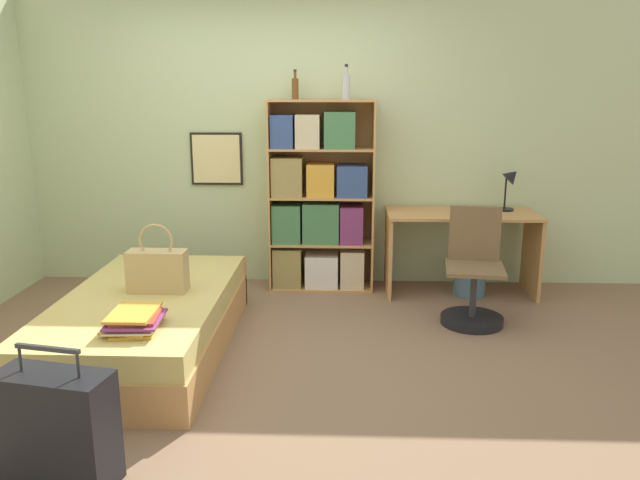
{
  "coord_description": "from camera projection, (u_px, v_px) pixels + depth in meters",
  "views": [
    {
      "loc": [
        0.66,
        -3.93,
        1.76
      ],
      "look_at": [
        0.5,
        0.2,
        0.75
      ],
      "focal_mm": 35.0,
      "sensor_mm": 36.0,
      "label": 1
    }
  ],
  "objects": [
    {
      "name": "ground_plane",
      "position": [
        246.0,
        353.0,
        4.26
      ],
      "size": [
        14.0,
        14.0,
        0.0
      ],
      "primitive_type": "plane",
      "color": "#84664C"
    },
    {
      "name": "wall_back",
      "position": [
        271.0,
        141.0,
        5.61
      ],
      "size": [
        10.0,
        0.09,
        2.6
      ],
      "color": "beige",
      "rests_on": "ground_plane"
    },
    {
      "name": "bed",
      "position": [
        147.0,
        322.0,
        4.26
      ],
      "size": [
        1.07,
        2.0,
        0.41
      ],
      "color": "tan",
      "rests_on": "ground_plane"
    },
    {
      "name": "handbag",
      "position": [
        158.0,
        270.0,
        4.21
      ],
      "size": [
        0.39,
        0.16,
        0.47
      ],
      "color": "tan",
      "rests_on": "bed"
    },
    {
      "name": "book_stack_on_bed",
      "position": [
        134.0,
        321.0,
        3.57
      ],
      "size": [
        0.33,
        0.4,
        0.1
      ],
      "color": "gold",
      "rests_on": "bed"
    },
    {
      "name": "suitcase",
      "position": [
        56.0,
        429.0,
        2.8
      ],
      "size": [
        0.56,
        0.32,
        0.67
      ],
      "color": "black",
      "rests_on": "ground_plane"
    },
    {
      "name": "bookcase",
      "position": [
        318.0,
        204.0,
        5.49
      ],
      "size": [
        0.92,
        0.35,
        1.66
      ],
      "color": "tan",
      "rests_on": "ground_plane"
    },
    {
      "name": "bottle_green",
      "position": [
        295.0,
        88.0,
        5.31
      ],
      "size": [
        0.06,
        0.06,
        0.25
      ],
      "color": "brown",
      "rests_on": "bookcase"
    },
    {
      "name": "bottle_brown",
      "position": [
        346.0,
        86.0,
        5.22
      ],
      "size": [
        0.07,
        0.07,
        0.29
      ],
      "color": "#B7BCC1",
      "rests_on": "bookcase"
    },
    {
      "name": "desk",
      "position": [
        461.0,
        236.0,
        5.4
      ],
      "size": [
        1.29,
        0.58,
        0.72
      ],
      "color": "tan",
      "rests_on": "ground_plane"
    },
    {
      "name": "desk_lamp",
      "position": [
        511.0,
        182.0,
        5.38
      ],
      "size": [
        0.21,
        0.16,
        0.39
      ],
      "color": "black",
      "rests_on": "desk"
    },
    {
      "name": "desk_chair",
      "position": [
        473.0,
        287.0,
        4.77
      ],
      "size": [
        0.48,
        0.48,
        0.88
      ],
      "color": "black",
      "rests_on": "ground_plane"
    },
    {
      "name": "waste_bin",
      "position": [
        470.0,
        278.0,
        5.43
      ],
      "size": [
        0.27,
        0.27,
        0.3
      ],
      "color": "slate",
      "rests_on": "ground_plane"
    }
  ]
}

